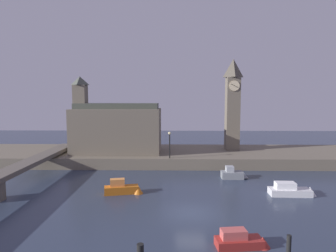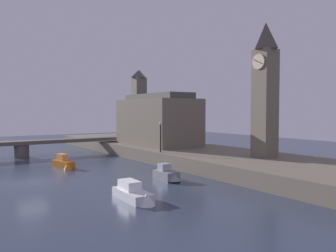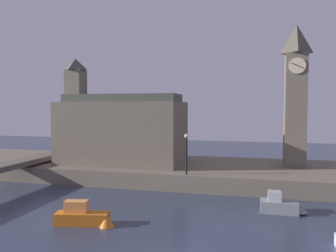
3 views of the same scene
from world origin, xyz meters
The scene contains 9 objects.
ground_plane centered at (0.00, 0.00, 0.00)m, with size 120.00×120.00×0.00m, color #2D384C.
far_embankment centered at (0.00, 20.00, 0.75)m, with size 70.00×12.00×1.50m, color #6B6051.
clock_tower centered at (7.63, 21.23, 8.64)m, with size 2.20×2.25×13.80m.
parliament_hall centered at (-9.95, 19.21, 5.05)m, with size 12.66×6.84×11.07m.
bridge_span centered at (-18.02, 2.75, 1.69)m, with size 2.13×34.57×2.23m.
streetlamp centered at (-1.90, 14.61, 3.72)m, with size 0.36×0.36×3.52m.
boat_patrol_orange centered at (-6.34, 4.76, 0.52)m, with size 3.95×1.69×1.48m.
boat_ferry_white centered at (10.33, 4.53, 0.45)m, with size 4.60×1.63×1.42m.
boat_cruiser_grey centered at (5.75, 10.38, 0.51)m, with size 3.12×1.38×1.46m.
Camera 2 is at (31.37, -7.07, 6.33)m, focal length 36.91 mm.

